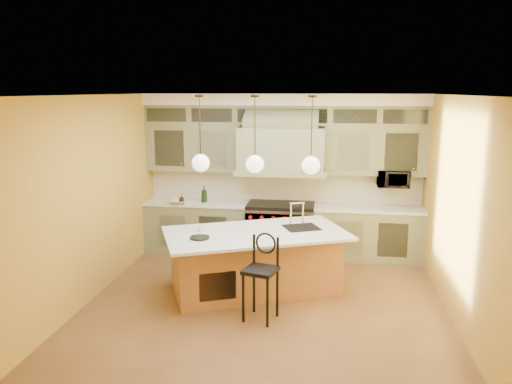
% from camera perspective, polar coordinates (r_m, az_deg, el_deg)
% --- Properties ---
extents(floor, '(5.00, 5.00, 0.00)m').
position_cam_1_polar(floor, '(7.25, 1.12, -12.56)').
color(floor, brown).
rests_on(floor, ground).
extents(ceiling, '(5.00, 5.00, 0.00)m').
position_cam_1_polar(ceiling, '(6.61, 1.22, 11.02)').
color(ceiling, white).
rests_on(ceiling, wall_back).
extents(wall_back, '(5.00, 0.00, 5.00)m').
position_cam_1_polar(wall_back, '(9.22, 3.11, 2.12)').
color(wall_back, gold).
rests_on(wall_back, ground).
extents(wall_front, '(5.00, 0.00, 5.00)m').
position_cam_1_polar(wall_front, '(4.41, -2.92, -8.52)').
color(wall_front, gold).
rests_on(wall_front, ground).
extents(wall_left, '(0.00, 5.00, 5.00)m').
position_cam_1_polar(wall_left, '(7.51, -18.12, -0.64)').
color(wall_left, gold).
rests_on(wall_left, ground).
extents(wall_right, '(0.00, 5.00, 5.00)m').
position_cam_1_polar(wall_right, '(6.94, 22.12, -1.89)').
color(wall_right, gold).
rests_on(wall_right, ground).
extents(back_cabinetry, '(5.00, 0.77, 2.90)m').
position_cam_1_polar(back_cabinetry, '(8.97, 2.95, 1.72)').
color(back_cabinetry, '#757C5C').
rests_on(back_cabinetry, floor).
extents(range, '(1.20, 0.74, 0.96)m').
position_cam_1_polar(range, '(9.09, 2.83, -4.26)').
color(range, silver).
rests_on(range, floor).
extents(kitchen_island, '(2.96, 2.32, 1.35)m').
position_cam_1_polar(kitchen_island, '(7.51, -0.07, -7.80)').
color(kitchen_island, '#975D35').
rests_on(kitchen_island, floor).
extents(counter_stool, '(0.49, 0.49, 1.14)m').
position_cam_1_polar(counter_stool, '(6.56, 0.63, -9.09)').
color(counter_stool, black).
rests_on(counter_stool, floor).
extents(microwave, '(0.54, 0.37, 0.30)m').
position_cam_1_polar(microwave, '(9.01, 15.40, 1.49)').
color(microwave, black).
rests_on(microwave, back_cabinetry).
extents(oil_bottle_a, '(0.13, 0.13, 0.29)m').
position_cam_1_polar(oil_bottle_a, '(9.19, -5.94, -0.26)').
color(oil_bottle_a, black).
rests_on(oil_bottle_a, back_cabinetry).
extents(oil_bottle_b, '(0.09, 0.09, 0.18)m').
position_cam_1_polar(oil_bottle_b, '(9.08, -8.49, -0.85)').
color(oil_bottle_b, black).
rests_on(oil_bottle_b, back_cabinetry).
extents(fruit_bowl, '(0.35, 0.35, 0.07)m').
position_cam_1_polar(fruit_bowl, '(9.12, -8.94, -1.15)').
color(fruit_bowl, beige).
rests_on(fruit_bowl, back_cabinetry).
extents(cup, '(0.12, 0.12, 0.10)m').
position_cam_1_polar(cup, '(7.42, -6.32, -4.08)').
color(cup, silver).
rests_on(cup, kitchen_island).
extents(pendant_left, '(0.26, 0.26, 1.11)m').
position_cam_1_polar(pendant_left, '(7.32, -6.34, 3.54)').
color(pendant_left, '#2D2319').
rests_on(pendant_left, ceiling).
extents(pendant_center, '(0.26, 0.26, 1.11)m').
position_cam_1_polar(pendant_center, '(7.16, -0.12, 3.43)').
color(pendant_center, '#2D2319').
rests_on(pendant_center, ceiling).
extents(pendant_right, '(0.26, 0.26, 1.11)m').
position_cam_1_polar(pendant_right, '(7.09, 6.30, 3.28)').
color(pendant_right, '#2D2319').
rests_on(pendant_right, ceiling).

